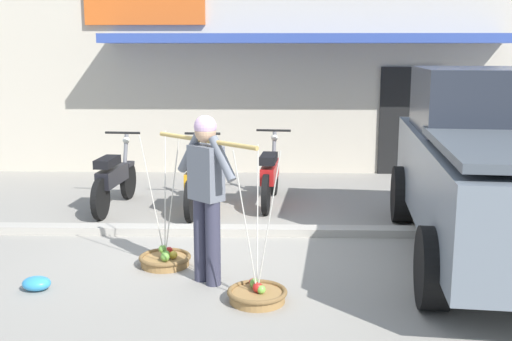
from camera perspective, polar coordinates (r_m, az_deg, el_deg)
ground_plane at (r=7.27m, az=-2.93°, el=-7.49°), size 90.00×90.00×0.00m
sidewalk_curb at (r=7.92m, az=-2.54°, el=-5.53°), size 20.00×0.24×0.10m
fruit_vendor at (r=6.10m, az=-4.61°, el=-1.64°), size 1.06×0.98×1.70m
fruit_basket_left_side at (r=5.89m, az=0.11°, el=-11.25°), size 0.57×0.57×1.45m
fruit_basket_right_side at (r=6.87m, az=-8.36°, el=-8.03°), size 0.57×0.57×1.45m
motorcycle_nearest_shop at (r=9.28m, az=-12.95°, el=-0.76°), size 0.54×1.82×1.09m
motorcycle_second_in_row at (r=9.00m, az=-5.40°, el=-0.89°), size 0.54×1.82×1.09m
motorcycle_third_in_row at (r=9.32m, az=1.32°, el=-0.43°), size 0.54×1.82×1.09m
parked_truck at (r=7.41m, az=21.83°, el=0.31°), size 2.54×4.88×2.10m
storefront_building at (r=14.08m, az=4.01°, el=10.22°), size 13.00×6.00×4.20m
plastic_litter_bag at (r=6.51m, az=-19.56°, el=-9.78°), size 0.28×0.22×0.14m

